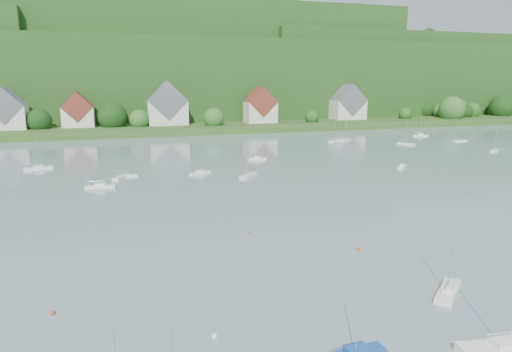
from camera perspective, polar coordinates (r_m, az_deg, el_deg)
The scene contains 14 objects.
far_shore_strip at distance 202.99m, azimuth -12.96°, elevation 6.32°, with size 600.00×60.00×3.00m, color #2C511E.
forested_ridge at distance 270.49m, azimuth -14.17°, elevation 12.20°, with size 620.00×181.22×69.89m.
village_building_0 at distance 193.39m, azimuth -29.38°, elevation 7.17°, with size 14.00×10.40×16.00m.
village_building_1 at distance 191.67m, azimuth -21.88°, elevation 7.60°, with size 12.00×9.36×14.00m.
village_building_2 at distance 190.79m, azimuth -11.31°, elevation 8.68°, with size 16.00×11.44×18.00m.
village_building_3 at distance 196.87m, azimuth 0.55°, elevation 8.77°, with size 13.00×10.40×15.50m.
village_building_4 at distance 218.12m, azimuth 11.72°, elevation 8.90°, with size 15.00×10.40×16.50m.
near_sailboat_3 at distance 50.49m, azimuth 23.45°, elevation -13.32°, with size 5.48×5.00×7.85m.
near_sailboat_4 at distance 42.91m, azimuth 29.52°, elevation -18.53°, with size 8.08×2.86×10.70m.
mooring_buoy_0 at distance 47.25m, azimuth -24.65°, elevation -15.82°, with size 0.48×0.48×0.48m, color #D8410D.
mooring_buoy_1 at distance 40.14m, azimuth -5.34°, elevation -19.95°, with size 0.50×0.50×0.50m, color white.
mooring_buoy_2 at distance 59.16m, azimuth 13.04°, elevation -9.24°, with size 0.50×0.50×0.50m, color #D8410D.
mooring_buoy_3 at distance 63.73m, azimuth -0.88°, elevation -7.33°, with size 0.39×0.39×0.39m, color #D8410D.
far_sailboat_cluster at distance 121.59m, azimuth -9.38°, elevation 2.14°, with size 186.89×65.17×8.71m.
Camera 1 is at (-13.67, -1.55, 21.34)m, focal length 31.15 mm.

